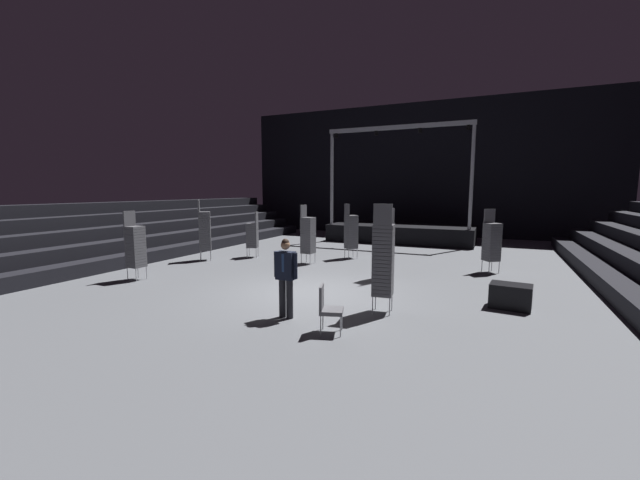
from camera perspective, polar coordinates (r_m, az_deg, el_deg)
The scene contains 15 objects.
ground_plane at distance 10.73m, azimuth -1.76°, elevation -7.84°, with size 22.00×30.00×0.10m, color #515459.
arena_end_wall at distance 24.75m, azimuth 13.92°, elevation 10.03°, with size 22.00×0.30×8.00m, color black.
bleacher_bank_left at distance 17.20m, azimuth -28.56°, elevation 1.01°, with size 3.75×24.00×2.25m.
stage_riser at distance 21.34m, azimuth 11.88°, elevation 1.29°, with size 7.54×3.25×5.94m.
man_with_tie at distance 8.36m, azimuth -5.11°, elevation -4.95°, with size 0.57×0.24×1.74m.
chair_stack_front_left at distance 8.75m, azimuth 9.33°, elevation -2.79°, with size 0.48×0.48×2.48m.
chair_stack_front_right at distance 15.71m, azimuth 4.60°, elevation 1.31°, with size 0.62×0.62×2.22m.
chair_stack_mid_left at distance 14.48m, azimuth -1.80°, elevation 0.82°, with size 0.47×0.47×2.22m.
chair_stack_mid_right at distance 16.17m, azimuth -9.95°, elevation 0.79°, with size 0.57×0.57×1.88m.
chair_stack_mid_centre at distance 13.14m, azimuth -25.65°, elevation -0.77°, with size 0.45×0.45×2.14m.
chair_stack_rear_left at distance 14.14m, azimuth 24.04°, elevation -0.16°, with size 0.62×0.62×2.14m.
chair_stack_rear_right at distance 15.87m, azimuth -16.69°, elevation 1.39°, with size 0.62×0.62×2.39m.
chair_stack_rear_centre at distance 12.14m, azimuth 9.50°, elevation -0.56°, with size 0.55×0.55×2.22m.
equipment_road_case at distance 10.21m, azimuth 26.33°, elevation -7.45°, with size 0.90×0.60×0.58m, color black.
loose_chair_near_man at distance 7.57m, azimuth 1.17°, elevation -9.77°, with size 0.55×0.55×0.95m.
Camera 1 is at (4.57, -9.29, 2.77)m, focal length 21.65 mm.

